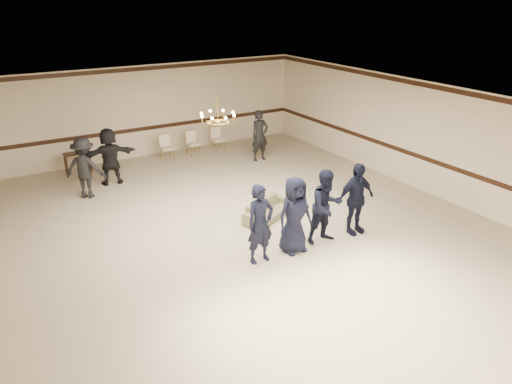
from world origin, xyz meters
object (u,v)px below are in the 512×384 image
adult_mid (110,156)px  banquet_chair_left (167,148)px  banquet_chair_mid (193,143)px  console_table (78,163)px  boy_a (260,224)px  boy_b (295,215)px  adult_right (260,136)px  banquet_chair_right (218,139)px  chandelier (218,109)px  boy_c (326,207)px  settee (269,209)px  adult_left (85,168)px  boy_d (356,199)px

adult_mid → banquet_chair_left: bearing=-144.1°
banquet_chair_left → banquet_chair_mid: same height
banquet_chair_left → console_table: banquet_chair_left is taller
boy_a → console_table: boy_a is taller
boy_b → adult_right: boy_b is taller
adult_right → banquet_chair_right: 1.93m
chandelier → boy_c: chandelier is taller
boy_c → settee: (-0.45, 1.79, -0.66)m
console_table → adult_right: bearing=-18.6°
adult_right → boy_c: bearing=-107.6°
adult_left → console_table: adult_left is taller
console_table → banquet_chair_right: bearing=-2.6°
settee → adult_left: 5.42m
banquet_chair_right → console_table: (-5.00, 0.20, -0.09)m
banquet_chair_right → boy_a: bearing=-109.3°
boy_b → banquet_chair_mid: boy_b is taller
boy_a → adult_left: bearing=109.8°
boy_c → settee: boy_c is taller
boy_c → console_table: 8.83m
boy_b → boy_c: same height
chandelier → banquet_chair_left: size_ratio=1.07×
adult_left → adult_mid: bearing=-106.4°
banquet_chair_left → banquet_chair_mid: bearing=3.3°
chandelier → adult_right: chandelier is taller
chandelier → banquet_chair_mid: chandelier is taller
chandelier → banquet_chair_left: bearing=84.2°
chandelier → banquet_chair_right: bearing=63.9°
boy_a → boy_b: (0.90, 0.00, 0.00)m
boy_a → banquet_chair_right: 8.18m
settee → banquet_chair_left: (-0.52, 5.88, 0.20)m
boy_c → boy_d: 0.90m
boy_c → banquet_chair_mid: boy_c is taller
chandelier → banquet_chair_left: (0.53, 5.16, -2.43)m
boy_a → settee: 2.34m
boy_d → adult_right: boy_d is taller
boy_c → console_table: size_ratio=2.16×
boy_a → adult_mid: (-1.49, 6.35, -0.01)m
banquet_chair_right → settee: bearing=-103.2°
settee → adult_left: (-3.74, 3.86, 0.65)m
adult_mid → console_table: 1.74m
adult_mid → banquet_chair_left: (2.32, 1.31, -0.45)m
boy_b → banquet_chair_left: bearing=88.3°
boy_a → console_table: size_ratio=2.16×
boy_c → banquet_chair_mid: 7.68m
boy_a → boy_c: size_ratio=1.00×
banquet_chair_mid → console_table: (-4.00, 0.20, -0.09)m
adult_right → banquet_chair_right: bearing=113.7°
adult_left → banquet_chair_left: 3.82m
chandelier → boy_b: size_ratio=0.52×
banquet_chair_left → banquet_chair_mid: 1.00m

